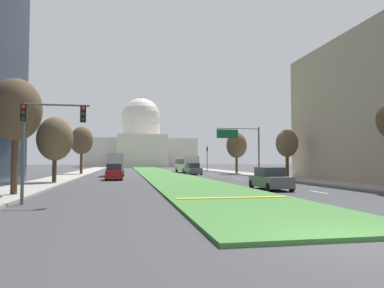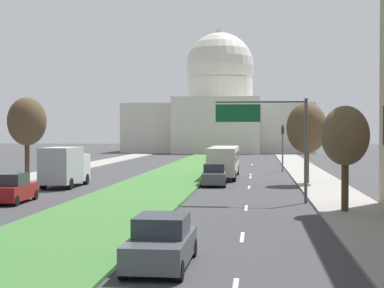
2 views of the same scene
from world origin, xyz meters
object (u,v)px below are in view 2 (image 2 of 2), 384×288
traffic_light_far_right (283,142)px  sedan_midblock (12,189)px  capitol_building (220,111)px  city_bus (224,159)px  overhead_guide_sign (271,128)px  street_tree_right_mid (345,137)px  sedan_distant (214,176)px  box_truck_delivery (65,166)px  street_tree_left_far (27,122)px  sedan_lead_stopped (161,243)px  street_tree_right_far (307,128)px

traffic_light_far_right → sedan_midblock: (-17.97, -30.27, -2.46)m
capitol_building → city_bus: (4.94, -72.50, -7.05)m
overhead_guide_sign → street_tree_right_mid: (3.87, -4.51, -0.48)m
sedan_midblock → sedan_distant: sedan_midblock is taller
sedan_distant → box_truck_delivery: box_truck_delivery is taller
sedan_midblock → street_tree_right_mid: bearing=-7.8°
street_tree_right_mid → city_bus: (-7.87, 23.98, -2.40)m
overhead_guide_sign → street_tree_right_mid: 5.96m
street_tree_left_far → sedan_midblock: (5.47, -16.12, -4.45)m
street_tree_left_far → sedan_lead_stopped: 37.02m
street_tree_right_far → box_truck_delivery: (-19.36, -4.08, -3.03)m
street_tree_left_far → city_bus: bearing=16.4°
traffic_light_far_right → sedan_lead_stopped: bearing=-97.3°
sedan_lead_stopped → traffic_light_far_right: bearing=82.7°
capitol_building → street_tree_right_far: 80.27m
street_tree_right_mid → sedan_midblock: bearing=172.2°
traffic_light_far_right → sedan_lead_stopped: traffic_light_far_right is taller
sedan_lead_stopped → city_bus: (-0.00, 37.45, 0.97)m
street_tree_left_far → street_tree_right_mid: bearing=-36.6°
capitol_building → traffic_light_far_right: size_ratio=7.57×
sedan_midblock → city_bus: 24.44m
capitol_building → overhead_guide_sign: (8.94, -91.97, -4.17)m
overhead_guide_sign → box_truck_delivery: bearing=151.8°
traffic_light_far_right → sedan_lead_stopped: 46.90m
overhead_guide_sign → sedan_midblock: bearing=-173.6°
sedan_midblock → box_truck_delivery: 10.48m
overhead_guide_sign → sedan_distant: (-4.34, 11.09, -3.81)m
street_tree_right_mid → box_truck_delivery: bearing=146.6°
sedan_midblock → city_bus: city_bus is taller
overhead_guide_sign → box_truck_delivery: size_ratio=1.02×
overhead_guide_sign → street_tree_right_mid: bearing=-49.4°
street_tree_right_far → sedan_distant: 8.67m
capitol_building → sedan_lead_stopped: (4.94, -109.95, -8.03)m
street_tree_right_mid → city_bus: bearing=108.2°
street_tree_right_mid → sedan_distant: 17.94m
street_tree_right_mid → box_truck_delivery: (-19.98, 13.16, -2.50)m
street_tree_left_far → capitol_building: bearing=80.8°
traffic_light_far_right → sedan_distant: size_ratio=1.20×
traffic_light_far_right → street_tree_right_far: size_ratio=0.76×
street_tree_left_far → sedan_lead_stopped: (17.49, -32.31, -4.51)m
capitol_building → sedan_lead_stopped: 110.35m
street_tree_left_far → box_truck_delivery: (5.38, -5.68, -3.63)m
traffic_light_far_right → sedan_lead_stopped: (-5.95, -46.45, -2.52)m
traffic_light_far_right → city_bus: (-5.95, -9.00, -1.54)m
traffic_light_far_right → street_tree_right_mid: street_tree_right_mid is taller
box_truck_delivery → sedan_distant: bearing=11.7°
traffic_light_far_right → box_truck_delivery: (-18.06, -19.82, -1.64)m
overhead_guide_sign → sedan_midblock: overhead_guide_sign is taller
sedan_distant → sedan_lead_stopped: bearing=-89.3°
overhead_guide_sign → traffic_light_far_right: bearing=86.1°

